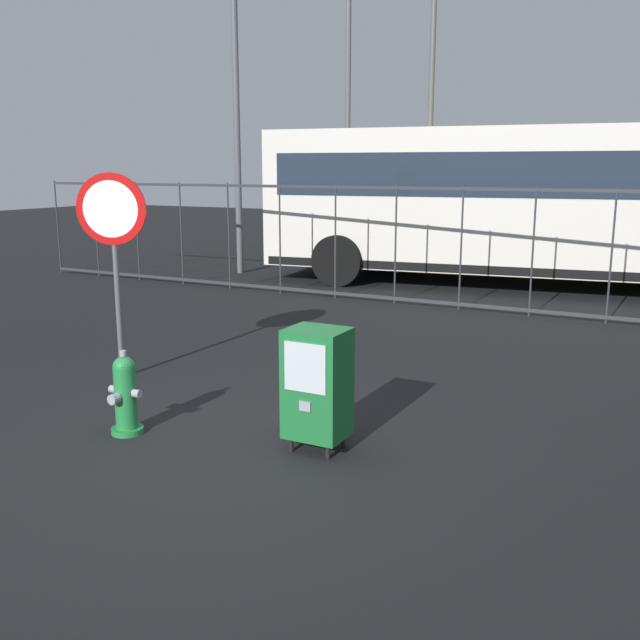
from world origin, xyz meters
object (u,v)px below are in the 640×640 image
Objects in this scene: fire_hydrant at (125,395)px; street_light_near_right at (348,79)px; street_light_far_left at (235,43)px; newspaper_box_primary at (317,383)px; bus_near at (541,198)px; bus_far at (561,192)px; stop_sign at (113,233)px; street_light_near_left at (431,97)px.

street_light_near_right reaches higher than fire_hydrant.
street_light_far_left is (-4.58, 8.58, 4.46)m from fire_hydrant.
street_light_near_right reaches higher than newspaper_box_primary.
newspaper_box_primary reaches higher than fire_hydrant.
bus_near is at bearing 10.30° from street_light_far_left.
bus_near and bus_far have the same top height.
stop_sign is 0.21× the size of bus_far.
street_light_near_right is 4.36m from street_light_far_left.
street_light_near_right reaches higher than bus_far.
bus_far is 3.95m from street_light_near_left.
stop_sign reaches higher than newspaper_box_primary.
fire_hydrant is 0.11× the size of street_light_near_left.
bus_near is at bearing 71.45° from stop_sign.
stop_sign is at bearing -106.14° from bus_far.
newspaper_box_primary is at bearing -52.55° from street_light_far_left.
street_light_near_left is at bearing 8.49° from street_light_near_right.
bus_far reaches higher than fire_hydrant.
stop_sign is 12.21m from street_light_near_left.
street_light_near_left is at bearing 98.15° from fire_hydrant.
street_light_near_right is 0.93× the size of street_light_far_left.
street_light_near_left reaches higher than bus_near.
bus_far is 1.36× the size of street_light_near_right.
bus_near reaches higher than stop_sign.
bus_near is at bearing 80.67° from fire_hydrant.
bus_far is at bearing 78.50° from stop_sign.
fire_hydrant is 0.33× the size of stop_sign.
street_light_near_right is at bearing 82.78° from street_light_far_left.
street_light_near_left is (-3.54, 12.76, 3.42)m from newspaper_box_primary.
street_light_far_left is at bearing -97.22° from street_light_near_right.
bus_near is 1.01× the size of bus_far.
stop_sign is at bearing -86.87° from street_light_near_left.
street_light_near_left is (-3.49, 3.51, 2.29)m from bus_near.
street_light_near_left is (-1.89, 13.21, 3.64)m from fire_hydrant.
street_light_near_left reaches higher than fire_hydrant.
fire_hydrant is at bearing -164.83° from newspaper_box_primary.
street_light_near_right is (-2.14, -0.32, 0.51)m from street_light_near_left.
stop_sign is at bearing -116.37° from bus_near.
fire_hydrant is at bearing -45.51° from stop_sign.
newspaper_box_primary is 14.24m from street_light_near_right.
stop_sign is at bearing 164.25° from newspaper_box_primary.
street_light_near_left reaches higher than stop_sign.
street_light_far_left is at bearing -143.48° from bus_far.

